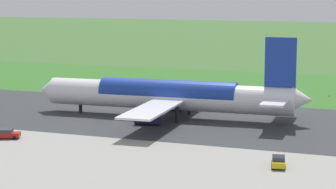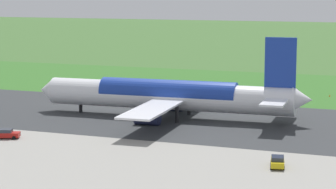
# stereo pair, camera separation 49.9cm
# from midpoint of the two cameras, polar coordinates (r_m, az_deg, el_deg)

# --- Properties ---
(ground_plane) EXTENTS (800.00, 800.00, 0.00)m
(ground_plane) POSITION_cam_midpoint_polar(r_m,az_deg,el_deg) (125.41, 2.62, -2.19)
(ground_plane) COLOR #3D662D
(runway_asphalt) EXTENTS (600.00, 39.57, 0.06)m
(runway_asphalt) POSITION_cam_midpoint_polar(r_m,az_deg,el_deg) (125.40, 2.62, -2.17)
(runway_asphalt) COLOR #2D3033
(runway_asphalt) RESTS_ON ground
(grass_verge_foreground) EXTENTS (600.00, 80.00, 0.04)m
(grass_verge_foreground) POSITION_cam_midpoint_polar(r_m,az_deg,el_deg) (159.22, 6.53, 0.15)
(grass_verge_foreground) COLOR #346B27
(grass_verge_foreground) RESTS_ON ground
(airliner_main) EXTENTS (54.11, 44.24, 15.88)m
(airliner_main) POSITION_cam_midpoint_polar(r_m,az_deg,el_deg) (126.59, 0.05, -0.07)
(airliner_main) COLOR white
(airliner_main) RESTS_ON ground
(service_car_followme) EXTENTS (4.56, 3.11, 1.62)m
(service_car_followme) POSITION_cam_midpoint_polar(r_m,az_deg,el_deg) (112.63, -13.73, -3.28)
(service_car_followme) COLOR #B21914
(service_car_followme) RESTS_ON ground
(service_car_ops) EXTENTS (2.59, 4.47, 1.62)m
(service_car_ops) POSITION_cam_midpoint_polar(r_m,az_deg,el_deg) (93.30, 9.25, -5.65)
(service_car_ops) COLOR gold
(service_car_ops) RESTS_ON ground
(traffic_cone_orange) EXTENTS (0.40, 0.40, 0.55)m
(traffic_cone_orange) POSITION_cam_midpoint_polar(r_m,az_deg,el_deg) (156.77, 13.50, -0.09)
(traffic_cone_orange) COLOR orange
(traffic_cone_orange) RESTS_ON ground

